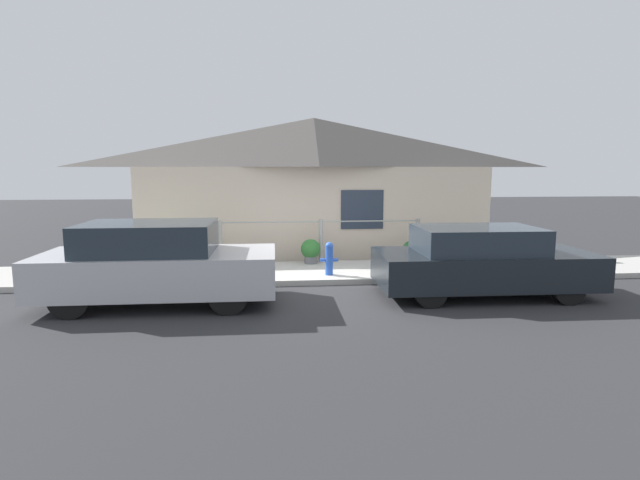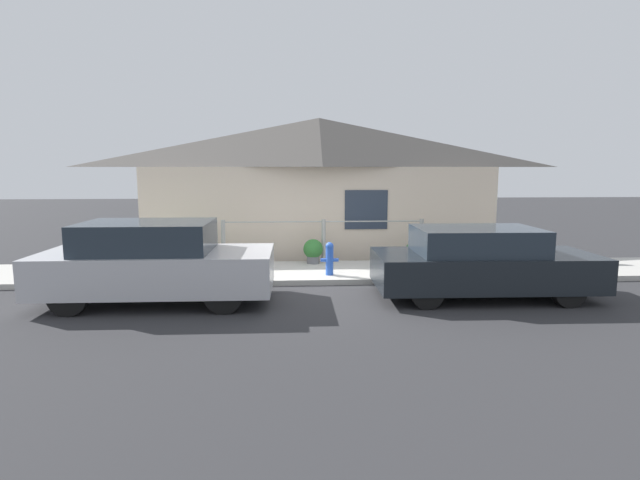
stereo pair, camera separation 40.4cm
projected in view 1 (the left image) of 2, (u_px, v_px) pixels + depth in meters
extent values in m
plane|color=#2D2D30|center=(331.00, 285.00, 10.21)|extent=(60.00, 60.00, 0.00)
cube|color=#B2AFA8|center=(325.00, 272.00, 11.24)|extent=(24.00, 2.12, 0.12)
cube|color=beige|center=(318.00, 214.00, 12.77)|extent=(9.15, 0.12, 2.41)
cube|color=#2D3847|center=(362.00, 210.00, 12.80)|extent=(1.10, 0.04, 1.00)
pyramid|color=#605B56|center=(314.00, 143.00, 13.53)|extent=(9.55, 2.20, 1.31)
cylinder|color=#999993|center=(220.00, 242.00, 11.82)|extent=(0.10, 0.10, 1.04)
cylinder|color=#999993|center=(321.00, 241.00, 12.06)|extent=(0.10, 0.10, 1.04)
cylinder|color=#999993|center=(417.00, 239.00, 12.29)|extent=(0.10, 0.10, 1.04)
cylinder|color=#999993|center=(321.00, 222.00, 11.99)|extent=(4.80, 0.03, 0.03)
cube|color=#B7B7BC|center=(160.00, 272.00, 8.73)|extent=(4.05, 1.78, 0.68)
cube|color=#232D38|center=(149.00, 238.00, 8.63)|extent=(2.23, 1.55, 0.52)
cylinder|color=black|center=(235.00, 276.00, 9.63)|extent=(0.65, 0.21, 0.64)
cylinder|color=black|center=(228.00, 295.00, 8.14)|extent=(0.65, 0.21, 0.64)
cylinder|color=black|center=(102.00, 278.00, 9.40)|extent=(0.65, 0.21, 0.64)
cylinder|color=black|center=(69.00, 299.00, 7.92)|extent=(0.65, 0.21, 0.64)
cube|color=black|center=(484.00, 268.00, 9.33)|extent=(4.03, 1.76, 0.62)
cube|color=#232D38|center=(477.00, 240.00, 9.24)|extent=(2.23, 1.52, 0.47)
cylinder|color=black|center=(528.00, 272.00, 10.17)|extent=(0.57, 0.21, 0.57)
cylinder|color=black|center=(568.00, 289.00, 8.75)|extent=(0.57, 0.21, 0.57)
cylinder|color=black|center=(409.00, 274.00, 9.98)|extent=(0.57, 0.21, 0.57)
cylinder|color=black|center=(430.00, 291.00, 8.56)|extent=(0.57, 0.21, 0.57)
cylinder|color=blue|center=(329.00, 261.00, 10.64)|extent=(0.16, 0.16, 0.59)
sphere|color=blue|center=(329.00, 246.00, 10.59)|extent=(0.17, 0.17, 0.17)
cylinder|color=blue|center=(324.00, 260.00, 10.62)|extent=(0.15, 0.07, 0.07)
cylinder|color=blue|center=(335.00, 260.00, 10.65)|extent=(0.15, 0.07, 0.07)
cylinder|color=slate|center=(311.00, 260.00, 11.95)|extent=(0.30, 0.30, 0.17)
sphere|color=#2D6B2D|center=(311.00, 249.00, 11.91)|extent=(0.47, 0.47, 0.47)
cylinder|color=#9E5638|center=(180.00, 264.00, 11.39)|extent=(0.21, 0.21, 0.20)
sphere|color=#4C8E3D|center=(180.00, 250.00, 11.35)|extent=(0.59, 0.59, 0.59)
cylinder|color=brown|center=(411.00, 260.00, 11.96)|extent=(0.30, 0.30, 0.15)
sphere|color=#235B28|center=(412.00, 250.00, 11.93)|extent=(0.46, 0.46, 0.46)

